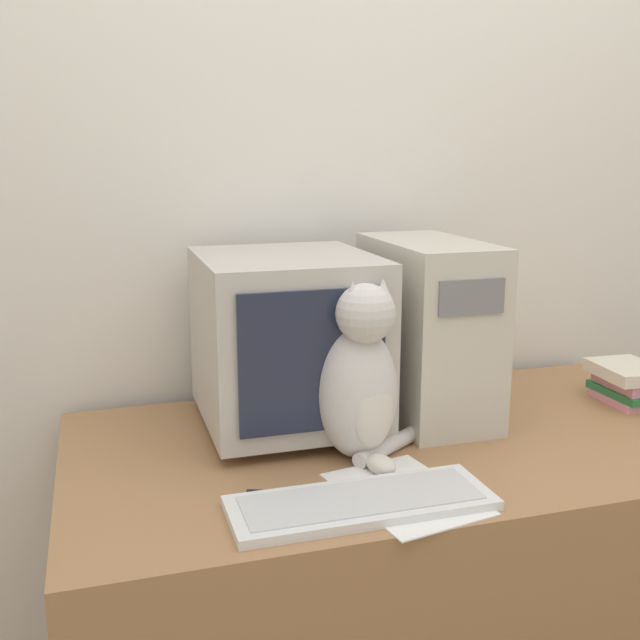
# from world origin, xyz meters

# --- Properties ---
(wall_back) EXTENTS (7.00, 0.05, 2.50)m
(wall_back) POSITION_xyz_m (0.00, 0.87, 1.25)
(wall_back) COLOR silver
(wall_back) RESTS_ON ground_plane
(desk) EXTENTS (1.51, 0.80, 0.72)m
(desk) POSITION_xyz_m (0.00, 0.40, 0.36)
(desk) COLOR #9E7047
(desk) RESTS_ON ground_plane
(crt_monitor) EXTENTS (0.38, 0.43, 0.40)m
(crt_monitor) POSITION_xyz_m (-0.24, 0.56, 0.93)
(crt_monitor) COLOR #BCB7AD
(crt_monitor) RESTS_ON desk
(computer_tower) EXTENTS (0.22, 0.43, 0.42)m
(computer_tower) POSITION_xyz_m (0.10, 0.55, 0.93)
(computer_tower) COLOR beige
(computer_tower) RESTS_ON desk
(keyboard) EXTENTS (0.48, 0.17, 0.02)m
(keyboard) POSITION_xyz_m (-0.22, 0.12, 0.73)
(keyboard) COLOR silver
(keyboard) RESTS_ON desk
(cat) EXTENTS (0.28, 0.24, 0.38)m
(cat) POSITION_xyz_m (-0.15, 0.33, 0.89)
(cat) COLOR silver
(cat) RESTS_ON desk
(book_stack) EXTENTS (0.15, 0.19, 0.10)m
(book_stack) POSITION_xyz_m (0.63, 0.47, 0.77)
(book_stack) COLOR pink
(book_stack) RESTS_ON desk
(pen) EXTENTS (0.15, 0.06, 0.01)m
(pen) POSITION_xyz_m (-0.34, 0.21, 0.72)
(pen) COLOR black
(pen) RESTS_ON desk
(paper_sheet) EXTENTS (0.26, 0.33, 0.00)m
(paper_sheet) POSITION_xyz_m (-0.12, 0.15, 0.72)
(paper_sheet) COLOR white
(paper_sheet) RESTS_ON desk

